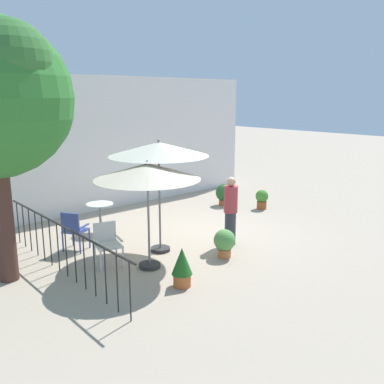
% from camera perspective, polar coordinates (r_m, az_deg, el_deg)
% --- Properties ---
extents(ground_plane, '(60.00, 60.00, 0.00)m').
position_cam_1_polar(ground_plane, '(10.74, 1.06, -5.78)').
color(ground_plane, tan).
extents(villa_facade, '(10.58, 0.30, 4.03)m').
position_cam_1_polar(villa_facade, '(13.41, -10.32, 6.59)').
color(villa_facade, white).
rests_on(villa_facade, ground).
extents(terrace_railing, '(0.03, 5.19, 1.01)m').
position_cam_1_polar(terrace_railing, '(8.63, -17.23, -6.31)').
color(terrace_railing, black).
rests_on(terrace_railing, ground).
extents(patio_umbrella_0, '(2.17, 2.17, 2.53)m').
position_cam_1_polar(patio_umbrella_0, '(9.13, -4.52, 5.64)').
color(patio_umbrella_0, '#2D2D2D').
rests_on(patio_umbrella_0, ground).
extents(patio_umbrella_1, '(2.10, 2.10, 2.22)m').
position_cam_1_polar(patio_umbrella_1, '(8.26, -6.05, 2.64)').
color(patio_umbrella_1, '#2D2D2D').
rests_on(patio_umbrella_1, ground).
extents(cafe_table_0, '(0.69, 0.69, 0.76)m').
position_cam_1_polar(cafe_table_0, '(11.04, -12.32, -2.71)').
color(cafe_table_0, silver).
rests_on(cafe_table_0, ground).
extents(patio_chair_0, '(0.63, 0.64, 0.92)m').
position_cam_1_polar(patio_chair_0, '(9.84, -15.72, -4.75)').
color(patio_chair_0, '#35478F').
rests_on(patio_chair_0, ground).
extents(patio_chair_1, '(0.60, 0.61, 0.87)m').
position_cam_1_polar(patio_chair_1, '(8.95, -11.41, -6.52)').
color(patio_chair_1, silver).
rests_on(patio_chair_1, ground).
extents(potted_plant_0, '(0.39, 0.39, 0.60)m').
position_cam_1_polar(potted_plant_0, '(13.23, 9.42, -0.88)').
color(potted_plant_0, '#9C5229').
rests_on(potted_plant_0, ground).
extents(potted_plant_1, '(0.39, 0.39, 0.75)m').
position_cam_1_polar(potted_plant_1, '(7.82, -1.36, -9.97)').
color(potted_plant_1, '#B85F2F').
rests_on(potted_plant_1, ground).
extents(potted_plant_2, '(0.57, 0.57, 0.70)m').
position_cam_1_polar(potted_plant_2, '(13.53, 4.41, -0.22)').
color(potted_plant_2, '#9B4C2B').
rests_on(potted_plant_2, ground).
extents(potted_plant_3, '(0.47, 0.47, 0.62)m').
position_cam_1_polar(potted_plant_3, '(9.21, 4.41, -6.74)').
color(potted_plant_3, '#C3703A').
rests_on(potted_plant_3, ground).
extents(standing_person, '(0.41, 0.41, 1.62)m').
position_cam_1_polar(standing_person, '(9.87, 5.24, -2.47)').
color(standing_person, '#33333D').
rests_on(standing_person, ground).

